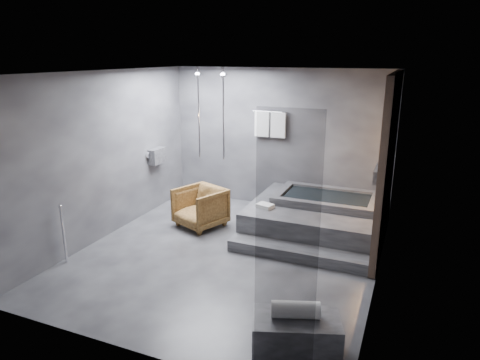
% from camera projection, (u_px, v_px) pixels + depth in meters
% --- Properties ---
extents(room, '(5.00, 5.04, 2.82)m').
position_uv_depth(room, '(258.00, 146.00, 6.36)').
color(room, '#28282B').
rests_on(room, ground).
extents(tub_deck, '(2.20, 2.00, 0.50)m').
position_uv_depth(tub_deck, '(315.00, 218.00, 7.61)').
color(tub_deck, '#2D2D2F').
rests_on(tub_deck, ground).
extents(tub_step, '(2.20, 0.36, 0.18)m').
position_uv_depth(tub_step, '(297.00, 253.00, 6.61)').
color(tub_step, '#2D2D2F').
rests_on(tub_step, ground).
extents(concrete_bench, '(1.03, 0.77, 0.41)m').
position_uv_depth(concrete_bench, '(296.00, 335.00, 4.50)').
color(concrete_bench, '#37373A').
rests_on(concrete_bench, ground).
extents(driftwood_chair, '(1.02, 1.03, 0.73)m').
position_uv_depth(driftwood_chair, '(200.00, 207.00, 7.79)').
color(driftwood_chair, '#422910').
rests_on(driftwood_chair, ground).
extents(rolled_towel, '(0.53, 0.34, 0.18)m').
position_uv_depth(rolled_towel, '(296.00, 310.00, 4.42)').
color(rolled_towel, white).
rests_on(rolled_towel, concrete_bench).
extents(deck_towel, '(0.31, 0.26, 0.07)m').
position_uv_depth(deck_towel, '(265.00, 206.00, 7.35)').
color(deck_towel, white).
rests_on(deck_towel, tub_deck).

